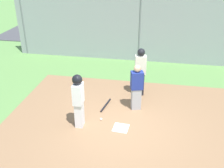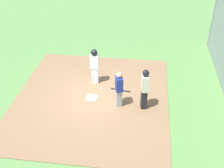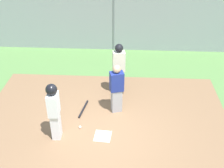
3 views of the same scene
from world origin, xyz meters
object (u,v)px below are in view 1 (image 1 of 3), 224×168
(parked_car_white, at_px, (204,28))
(parked_car_red, at_px, (140,25))
(home_plate, at_px, (121,128))
(baseball, at_px, (101,119))
(baseball_bat, at_px, (106,105))
(umpire, at_px, (140,71))
(runner, at_px, (78,98))
(catcher, at_px, (137,87))

(parked_car_white, height_order, parked_car_red, same)
(home_plate, distance_m, baseball, 0.73)
(parked_car_red, bearing_deg, baseball_bat, 93.31)
(baseball_bat, bearing_deg, baseball, 11.64)
(umpire, relative_size, parked_car_white, 0.39)
(umpire, height_order, baseball, umpire)
(baseball_bat, relative_size, parked_car_red, 0.20)
(parked_car_white, bearing_deg, umpire, 59.21)
(runner, bearing_deg, catcher, 37.52)
(runner, xyz_separation_m, parked_car_red, (-0.90, -10.18, -0.36))
(catcher, relative_size, parked_car_red, 0.36)
(catcher, relative_size, baseball_bat, 1.82)
(parked_car_white, distance_m, parked_car_red, 3.81)
(home_plate, bearing_deg, catcher, -105.01)
(parked_car_white, relative_size, parked_car_red, 1.02)
(catcher, distance_m, parked_car_white, 9.45)
(home_plate, xyz_separation_m, parked_car_red, (0.32, -10.11, 0.57))
(runner, height_order, baseball, runner)
(catcher, height_order, parked_car_red, catcher)
(umpire, xyz_separation_m, baseball_bat, (1.03, 1.03, -0.89))
(umpire, bearing_deg, runner, -44.07)
(runner, bearing_deg, home_plate, 1.46)
(home_plate, bearing_deg, parked_car_white, -109.09)
(catcher, distance_m, baseball, 1.52)
(home_plate, bearing_deg, baseball, -25.12)
(umpire, distance_m, baseball, 2.30)
(umpire, distance_m, parked_car_red, 7.96)
(baseball_bat, relative_size, baseball, 11.52)
(catcher, bearing_deg, umpire, 161.58)
(catcher, relative_size, parked_car_white, 0.35)
(baseball, height_order, parked_car_white, parked_car_white)
(umpire, bearing_deg, baseball, -37.48)
(umpire, relative_size, baseball_bat, 2.04)
(home_plate, xyz_separation_m, runner, (1.22, 0.07, 0.93))
(baseball_bat, height_order, baseball, baseball)
(baseball_bat, relative_size, parked_car_white, 0.19)
(baseball, bearing_deg, baseball_bat, -88.19)
(home_plate, xyz_separation_m, umpire, (-0.34, -2.19, 0.91))
(umpire, height_order, baseball_bat, umpire)
(home_plate, height_order, umpire, umpire)
(baseball_bat, xyz_separation_m, parked_car_red, (-0.37, -8.96, 0.55))
(baseball_bat, distance_m, baseball, 0.85)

